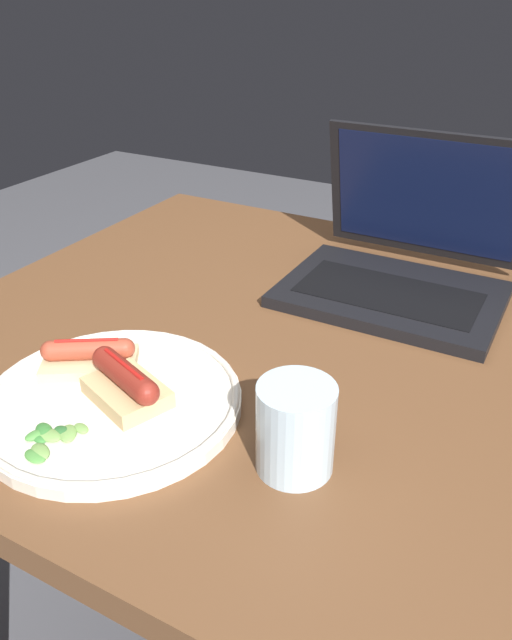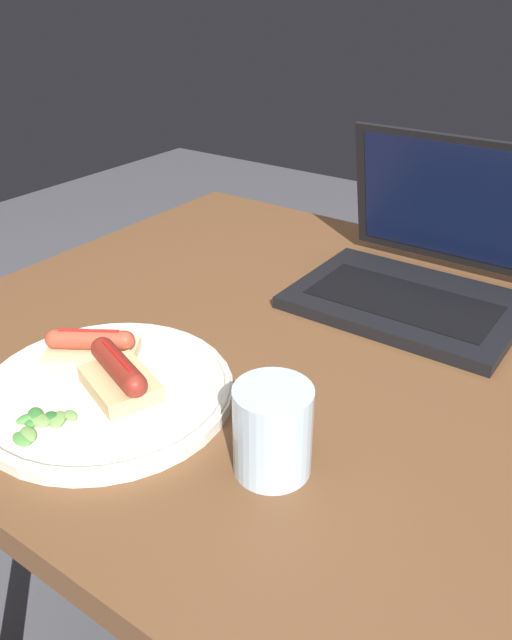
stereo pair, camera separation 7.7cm
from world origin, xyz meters
The scene contains 7 objects.
desk centered at (0.00, 0.00, 0.68)m, with size 1.16×0.88×0.75m.
laptop centered at (0.00, 0.20, 0.80)m, with size 0.32×0.28×0.23m.
plate centered at (-0.19, -0.25, 0.76)m, with size 0.29×0.29×0.02m.
sausage_toast_left centered at (-0.26, -0.21, 0.78)m, with size 0.13×0.11×0.04m.
sausage_toast_middle centered at (-0.17, -0.24, 0.79)m, with size 0.11×0.10×0.05m.
salad_pile centered at (-0.20, -0.34, 0.77)m, with size 0.06×0.07×0.01m.
drinking_glass centered at (0.03, -0.24, 0.80)m, with size 0.08×0.08×0.10m.
Camera 2 is at (0.29, -0.63, 1.19)m, focal length 35.00 mm.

